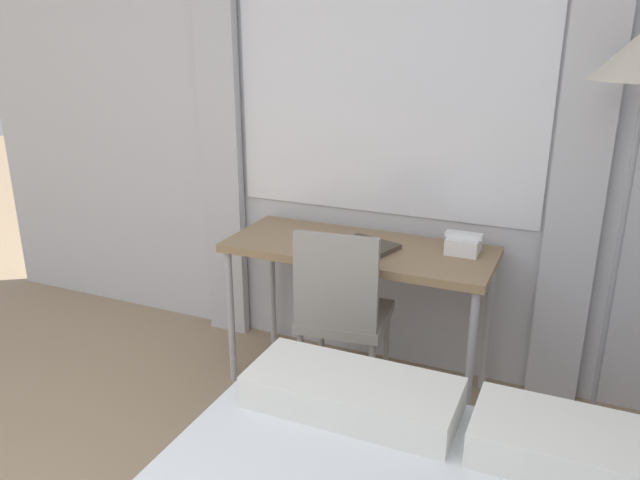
% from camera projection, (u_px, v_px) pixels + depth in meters
% --- Properties ---
extents(wall_back_with_window, '(4.89, 0.13, 2.70)m').
position_uv_depth(wall_back_with_window, '(344.00, 112.00, 3.21)').
color(wall_back_with_window, silver).
rests_on(wall_back_with_window, ground_plane).
extents(desk, '(1.30, 0.53, 0.77)m').
position_uv_depth(desk, '(359.00, 258.00, 3.04)').
color(desk, '#937551').
rests_on(desk, ground_plane).
extents(desk_chair, '(0.44, 0.44, 0.94)m').
position_uv_depth(desk_chair, '(342.00, 309.00, 2.87)').
color(desk_chair, gray).
rests_on(desk_chair, ground_plane).
extents(telephone, '(0.17, 0.15, 0.10)m').
position_uv_depth(telephone, '(463.00, 244.00, 2.91)').
color(telephone, white).
rests_on(telephone, desk).
extents(book, '(0.31, 0.27, 0.02)m').
position_uv_depth(book, '(367.00, 246.00, 2.98)').
color(book, '#4C4238').
rests_on(book, desk).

